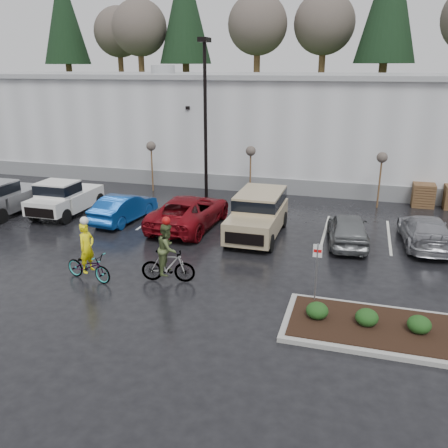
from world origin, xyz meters
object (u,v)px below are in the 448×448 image
(pallet_stack_a, at_px, (423,195))
(car_red, at_px, (190,211))
(cyclist_olive, at_px, (168,259))
(sapling_west, at_px, (151,149))
(pickup_white, at_px, (69,196))
(pickup_silver, at_px, (8,195))
(car_blue, at_px, (124,208))
(car_grey, at_px, (348,229))
(sapling_east, at_px, (382,160))
(lamppost, at_px, (205,103))
(suv_tan, at_px, (257,216))
(cyclist_hivis, at_px, (88,261))
(sapling_mid, at_px, (251,154))
(fire_lane_sign, at_px, (317,266))
(car_far_silver, at_px, (425,231))

(pallet_stack_a, distance_m, car_red, 13.71)
(cyclist_olive, bearing_deg, sapling_west, 17.00)
(pallet_stack_a, xyz_separation_m, cyclist_olive, (-10.17, -13.51, 0.24))
(cyclist_olive, bearing_deg, pickup_white, 42.61)
(sapling_west, xyz_separation_m, pickup_silver, (-5.57, -6.70, -1.75))
(car_blue, bearing_deg, car_grey, -174.61)
(sapling_east, relative_size, pickup_white, 0.62)
(sapling_west, distance_m, car_blue, 6.74)
(lamppost, distance_m, car_blue, 7.77)
(pallet_stack_a, relative_size, pickup_silver, 0.26)
(lamppost, height_order, car_red, lamppost)
(suv_tan, distance_m, cyclist_hivis, 8.26)
(sapling_west, distance_m, pickup_white, 6.54)
(lamppost, height_order, sapling_mid, lamppost)
(car_red, relative_size, suv_tan, 1.14)
(pickup_silver, relative_size, suv_tan, 1.02)
(pickup_silver, relative_size, cyclist_olive, 2.04)
(sapling_west, relative_size, car_red, 0.55)
(pallet_stack_a, relative_size, fire_lane_sign, 0.61)
(pickup_silver, bearing_deg, car_red, 2.43)
(car_blue, distance_m, car_far_silver, 14.70)
(pickup_silver, relative_size, cyclist_hivis, 2.08)
(pallet_stack_a, bearing_deg, car_far_silver, -94.72)
(fire_lane_sign, xyz_separation_m, cyclist_olive, (-5.47, 0.29, -0.49))
(cyclist_hivis, bearing_deg, sapling_west, 26.05)
(pallet_stack_a, distance_m, car_grey, 8.47)
(fire_lane_sign, height_order, car_red, fire_lane_sign)
(fire_lane_sign, bearing_deg, car_blue, 148.38)
(fire_lane_sign, relative_size, car_far_silver, 0.46)
(sapling_west, height_order, cyclist_hivis, sapling_west)
(car_red, bearing_deg, lamppost, -78.00)
(sapling_west, xyz_separation_m, cyclist_olive, (6.33, -12.51, -1.81))
(car_red, bearing_deg, fire_lane_sign, 139.20)
(pickup_silver, relative_size, car_red, 0.89)
(car_blue, relative_size, suv_tan, 0.85)
(pickup_white, xyz_separation_m, car_red, (7.19, -0.40, -0.17))
(pickup_silver, distance_m, cyclist_hivis, 11.08)
(lamppost, distance_m, sapling_west, 5.07)
(sapling_east, height_order, cyclist_hivis, sapling_east)
(car_grey, height_order, car_far_silver, car_grey)
(car_blue, bearing_deg, pallet_stack_a, -147.95)
(lamppost, relative_size, suv_tan, 1.81)
(car_blue, bearing_deg, sapling_mid, -123.29)
(sapling_west, relative_size, pallet_stack_a, 2.37)
(pickup_white, distance_m, car_blue, 3.61)
(car_red, distance_m, car_grey, 7.73)
(pickup_white, height_order, cyclist_hivis, cyclist_hivis)
(sapling_east, height_order, car_grey, sapling_east)
(lamppost, height_order, fire_lane_sign, lamppost)
(sapling_west, distance_m, suv_tan, 10.90)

